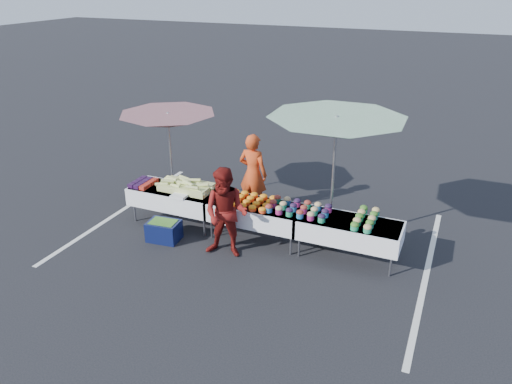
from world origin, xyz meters
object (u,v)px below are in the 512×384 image
at_px(table_right, 349,230).
at_px(customer, 226,213).
at_px(umbrella_right, 336,128).
at_px(table_center, 256,212).
at_px(vendor, 253,174).
at_px(table_left, 175,197).
at_px(umbrella_left, 168,121).
at_px(storage_bin, 164,230).

bearing_deg(table_right, customer, -159.98).
bearing_deg(umbrella_right, customer, -144.46).
relative_size(table_center, table_right, 1.00).
distance_m(table_center, vendor, 1.27).
distance_m(table_left, customer, 1.73).
bearing_deg(table_right, table_left, 180.00).
bearing_deg(umbrella_left, storage_bin, -64.38).
distance_m(table_right, customer, 2.21).
relative_size(customer, umbrella_left, 0.72).
relative_size(vendor, storage_bin, 2.71).
distance_m(table_left, storage_bin, 0.85).
height_order(customer, umbrella_right, umbrella_right).
height_order(table_left, customer, customer).
relative_size(table_left, umbrella_right, 0.58).
height_order(umbrella_left, storage_bin, umbrella_left).
height_order(table_right, umbrella_left, umbrella_left).
distance_m(vendor, customer, 1.88).
relative_size(vendor, customer, 1.03).
xyz_separation_m(table_center, umbrella_right, (1.35, 0.40, 1.70)).
height_order(table_center, umbrella_left, umbrella_left).
bearing_deg(vendor, customer, 103.50).
height_order(table_center, customer, customer).
distance_m(table_right, vendor, 2.61).
xyz_separation_m(table_left, storage_bin, (0.18, -0.74, -0.38)).
height_order(umbrella_right, storage_bin, umbrella_right).
bearing_deg(customer, table_right, 12.76).
height_order(vendor, storage_bin, vendor).
relative_size(umbrella_right, storage_bin, 4.94).
bearing_deg(storage_bin, umbrella_left, 109.91).
relative_size(table_right, customer, 1.10).
bearing_deg(customer, storage_bin, 172.27).
relative_size(table_center, customer, 1.10).
bearing_deg(storage_bin, table_left, 97.75).
relative_size(table_left, storage_bin, 2.88).
bearing_deg(table_left, umbrella_right, 7.23).
bearing_deg(table_left, vendor, 41.56).
bearing_deg(umbrella_left, table_right, -10.55).
bearing_deg(umbrella_left, table_center, -18.21).
distance_m(table_left, table_right, 3.60).
bearing_deg(umbrella_right, table_left, -172.77).
height_order(table_left, umbrella_left, umbrella_left).
bearing_deg(umbrella_right, table_center, -163.52).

